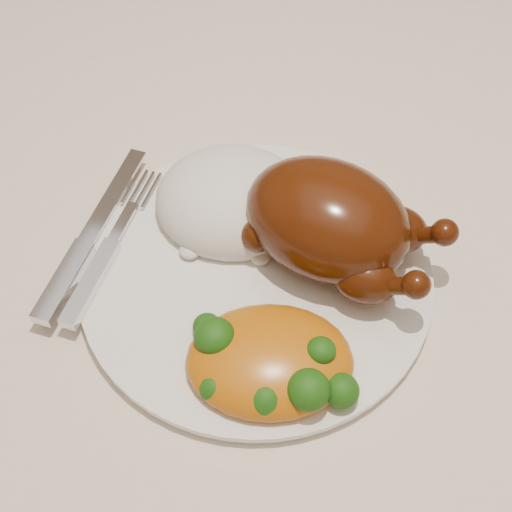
# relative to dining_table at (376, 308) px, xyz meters

# --- Properties ---
(dining_table) EXTENTS (1.60, 0.90, 0.76)m
(dining_table) POSITION_rel_dining_table_xyz_m (0.00, 0.00, 0.00)
(dining_table) COLOR brown
(dining_table) RESTS_ON floor
(tablecloth) EXTENTS (1.73, 1.03, 0.18)m
(tablecloth) POSITION_rel_dining_table_xyz_m (0.00, 0.00, 0.07)
(tablecloth) COLOR silver
(tablecloth) RESTS_ON dining_table
(dinner_plate) EXTENTS (0.31, 0.31, 0.01)m
(dinner_plate) POSITION_rel_dining_table_xyz_m (-0.10, -0.07, 0.11)
(dinner_plate) COLOR white
(dinner_plate) RESTS_ON tablecloth
(roast_chicken) EXTENTS (0.17, 0.13, 0.08)m
(roast_chicken) POSITION_rel_dining_table_xyz_m (-0.05, -0.04, 0.15)
(roast_chicken) COLOR #4B1D08
(roast_chicken) RESTS_ON dinner_plate
(rice_mound) EXTENTS (0.14, 0.14, 0.07)m
(rice_mound) POSITION_rel_dining_table_xyz_m (-0.13, -0.02, 0.13)
(rice_mound) COLOR white
(rice_mound) RESTS_ON dinner_plate
(mac_and_cheese) EXTENTS (0.14, 0.12, 0.05)m
(mac_and_cheese) POSITION_rel_dining_table_xyz_m (-0.06, -0.14, 0.12)
(mac_and_cheese) COLOR #CC700D
(mac_and_cheese) RESTS_ON dinner_plate
(cutlery) EXTENTS (0.04, 0.18, 0.01)m
(cutlery) POSITION_rel_dining_table_xyz_m (-0.22, -0.09, 0.12)
(cutlery) COLOR silver
(cutlery) RESTS_ON dinner_plate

